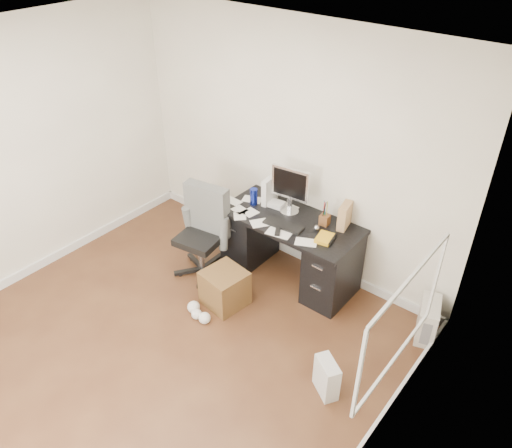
{
  "coord_description": "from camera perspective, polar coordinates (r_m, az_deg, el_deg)",
  "views": [
    {
      "loc": [
        2.75,
        -1.95,
        3.61
      ],
      "look_at": [
        0.2,
        1.2,
        0.89
      ],
      "focal_mm": 35.0,
      "sensor_mm": 36.0,
      "label": 1
    }
  ],
  "objects": [
    {
      "name": "lcd_monitor",
      "position": [
        5.2,
        3.94,
        3.85
      ],
      "size": [
        0.45,
        0.29,
        0.53
      ],
      "primitive_type": null,
      "rotation": [
        0.0,
        0.0,
        0.13
      ],
      "color": "silver",
      "rests_on": "desk"
    },
    {
      "name": "ground",
      "position": [
        4.94,
        -10.93,
        -13.86
      ],
      "size": [
        4.0,
        4.0,
        0.0
      ],
      "primitive_type": "plane",
      "color": "#412314",
      "rests_on": "ground"
    },
    {
      "name": "computer_mouse",
      "position": [
        5.06,
        6.94,
        -0.44
      ],
      "size": [
        0.07,
        0.07,
        0.06
      ],
      "primitive_type": "sphere",
      "rotation": [
        0.0,
        0.0,
        0.27
      ],
      "color": "silver",
      "rests_on": "desk"
    },
    {
      "name": "white_binder",
      "position": [
        5.43,
        1.59,
        3.93
      ],
      "size": [
        0.15,
        0.28,
        0.3
      ],
      "primitive_type": "cube",
      "rotation": [
        0.0,
        0.0,
        0.12
      ],
      "color": "silver",
      "rests_on": "desk"
    },
    {
      "name": "desk",
      "position": [
        5.42,
        3.84,
        -2.56
      ],
      "size": [
        1.5,
        0.7,
        0.75
      ],
      "color": "black",
      "rests_on": "ground"
    },
    {
      "name": "pen_cup",
      "position": [
        5.1,
        7.93,
        1.25
      ],
      "size": [
        0.12,
        0.12,
        0.28
      ],
      "primitive_type": null,
      "rotation": [
        0.0,
        0.0,
        0.09
      ],
      "color": "#5B2F1A",
      "rests_on": "desk"
    },
    {
      "name": "pc_tower",
      "position": [
        5.12,
        19.04,
        -10.32
      ],
      "size": [
        0.28,
        0.42,
        0.39
      ],
      "primitive_type": "cube",
      "rotation": [
        0.0,
        0.0,
        0.32
      ],
      "color": "#AFAC9E",
      "rests_on": "ground"
    },
    {
      "name": "shopping_bag",
      "position": [
        4.46,
        8.08,
        -16.95
      ],
      "size": [
        0.32,
        0.3,
        0.35
      ],
      "primitive_type": "cube",
      "rotation": [
        0.0,
        0.0,
        -0.56
      ],
      "color": "silver",
      "rests_on": "ground"
    },
    {
      "name": "magazine_file",
      "position": [
        5.1,
        10.1,
        0.92
      ],
      "size": [
        0.16,
        0.24,
        0.26
      ],
      "primitive_type": "cube",
      "rotation": [
        0.0,
        0.0,
        0.21
      ],
      "color": "#A57850",
      "rests_on": "desk"
    },
    {
      "name": "paper_remote",
      "position": [
        5.01,
        2.71,
        -0.85
      ],
      "size": [
        0.29,
        0.25,
        0.02
      ],
      "primitive_type": null,
      "rotation": [
        0.0,
        0.0,
        0.21
      ],
      "color": "silver",
      "rests_on": "desk"
    },
    {
      "name": "loose_papers",
      "position": [
        5.28,
        1.9,
        1.05
      ],
      "size": [
        1.1,
        0.6,
        0.0
      ],
      "primitive_type": null,
      "color": "silver",
      "rests_on": "desk"
    },
    {
      "name": "room_shell",
      "position": [
        3.89,
        -12.89,
        2.82
      ],
      "size": [
        4.02,
        4.02,
        2.71
      ],
      "color": "beige",
      "rests_on": "ground"
    },
    {
      "name": "wicker_basket",
      "position": [
        5.19,
        -3.59,
        -7.29
      ],
      "size": [
        0.45,
        0.45,
        0.4
      ],
      "primitive_type": "cube",
      "rotation": [
        0.0,
        0.0,
        -0.14
      ],
      "color": "#482E15",
      "rests_on": "ground"
    },
    {
      "name": "keyboard",
      "position": [
        5.1,
        3.14,
        -0.13
      ],
      "size": [
        0.43,
        0.19,
        0.02
      ],
      "primitive_type": "cube",
      "rotation": [
        0.0,
        0.0,
        0.12
      ],
      "color": "black",
      "rests_on": "desk"
    },
    {
      "name": "desk_printer",
      "position": [
        5.51,
        9.0,
        -6.25
      ],
      "size": [
        0.34,
        0.29,
        0.19
      ],
      "primitive_type": "cube",
      "rotation": [
        0.0,
        0.0,
        0.07
      ],
      "color": "slate",
      "rests_on": "ground"
    },
    {
      "name": "office_chair",
      "position": [
        5.42,
        -6.45,
        -1.16
      ],
      "size": [
        0.67,
        0.67,
        1.03
      ],
      "primitive_type": null,
      "rotation": [
        0.0,
        0.0,
        0.16
      ],
      "color": "#515351",
      "rests_on": "ground"
    },
    {
      "name": "yellow_book",
      "position": [
        4.94,
        7.9,
        -1.62
      ],
      "size": [
        0.2,
        0.23,
        0.04
      ],
      "primitive_type": "cube",
      "rotation": [
        0.0,
        0.0,
        0.2
      ],
      "color": "gold",
      "rests_on": "desk"
    },
    {
      "name": "travel_mug",
      "position": [
        5.42,
        -0.26,
        3.16
      ],
      "size": [
        0.09,
        0.09,
        0.19
      ],
      "primitive_type": "cylinder",
      "rotation": [
        0.0,
        0.0,
        -0.12
      ],
      "color": "#16269C",
      "rests_on": "desk"
    }
  ]
}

